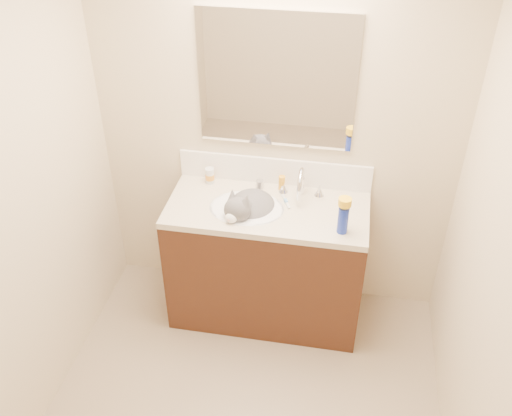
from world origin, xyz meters
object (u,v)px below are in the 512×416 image
at_px(faucet, 301,185).
at_px(pill_bottle, 210,176).
at_px(vanity_cabinet, 267,264).
at_px(amber_bottle, 282,183).
at_px(spray_can, 343,220).
at_px(silver_jar, 260,184).
at_px(basin, 247,217).
at_px(cat, 249,210).

height_order(faucet, pill_bottle, faucet).
distance_m(vanity_cabinet, amber_bottle, 0.54).
bearing_deg(pill_bottle, faucet, -6.13).
bearing_deg(spray_can, faucet, 131.92).
distance_m(pill_bottle, spray_can, 0.92).
relative_size(vanity_cabinet, silver_jar, 21.61).
bearing_deg(vanity_cabinet, pill_bottle, 153.47).
relative_size(pill_bottle, silver_jar, 1.85).
xyz_separation_m(vanity_cabinet, spray_can, (0.45, -0.16, 0.53)).
xyz_separation_m(vanity_cabinet, pill_bottle, (-0.40, 0.20, 0.50)).
bearing_deg(pill_bottle, vanity_cabinet, -26.53).
distance_m(amber_bottle, spray_can, 0.53).
bearing_deg(silver_jar, basin, -100.48).
xyz_separation_m(cat, pill_bottle, (-0.29, 0.22, 0.08)).
bearing_deg(cat, faucet, 49.86).
height_order(basin, faucet, faucet).
distance_m(vanity_cabinet, basin, 0.40).
height_order(pill_bottle, amber_bottle, pill_bottle).
relative_size(faucet, cat, 0.62).
height_order(vanity_cabinet, amber_bottle, amber_bottle).
height_order(faucet, cat, faucet).
bearing_deg(amber_bottle, spray_can, -42.45).
xyz_separation_m(silver_jar, spray_can, (0.53, -0.35, 0.05)).
height_order(pill_bottle, spray_can, spray_can).
height_order(vanity_cabinet, pill_bottle, pill_bottle).
height_order(silver_jar, amber_bottle, amber_bottle).
xyz_separation_m(cat, spray_can, (0.55, -0.15, 0.11)).
relative_size(basin, amber_bottle, 4.58).
relative_size(vanity_cabinet, pill_bottle, 11.69).
bearing_deg(silver_jar, spray_can, -33.95).
distance_m(vanity_cabinet, faucet, 0.58).
relative_size(silver_jar, spray_can, 0.34).
height_order(cat, pill_bottle, cat).
distance_m(silver_jar, spray_can, 0.64).
height_order(cat, amber_bottle, cat).
height_order(faucet, spray_can, faucet).
relative_size(faucet, amber_bottle, 2.85).
bearing_deg(basin, spray_can, -13.00).
distance_m(basin, faucet, 0.38).
xyz_separation_m(amber_bottle, spray_can, (0.39, -0.36, 0.03)).
relative_size(basin, cat, 0.99).
distance_m(silver_jar, amber_bottle, 0.14).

